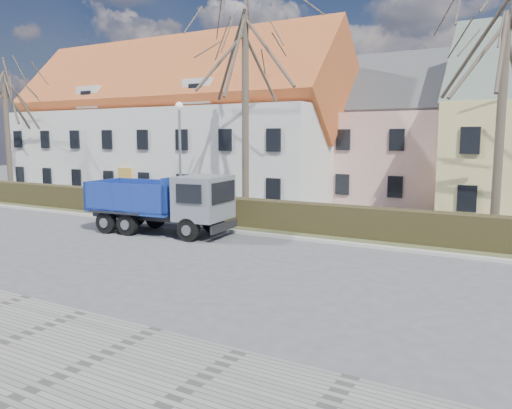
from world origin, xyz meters
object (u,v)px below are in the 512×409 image
Objects in this scene: dump_truck at (156,203)px; parked_car_a at (181,196)px; streetlight at (180,159)px; cart_frame at (123,215)px.

dump_truck is 8.78m from parked_car_a.
dump_truck is 4.89m from streetlight.
parked_car_a is at bearing 128.05° from streetlight.
parked_car_a is (-4.49, 7.51, -0.72)m from dump_truck.
streetlight is at bearing -139.12° from parked_car_a.
dump_truck is 1.10× the size of streetlight.
streetlight reaches higher than parked_car_a.
dump_truck is 1.80× the size of parked_car_a.
streetlight is 1.63× the size of parked_car_a.
parked_car_a is at bearing 100.25° from cart_frame.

